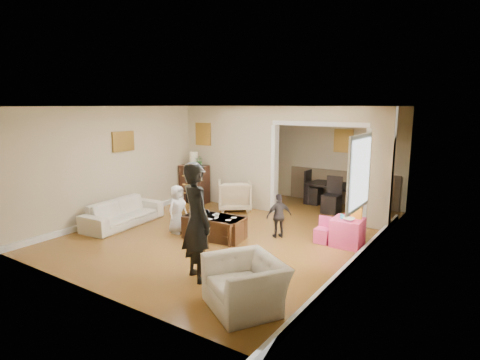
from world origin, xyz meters
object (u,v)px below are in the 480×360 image
Objects in this scene: adult_person at (197,222)px; sofa at (123,213)px; child_kneel_b at (197,208)px; child_toddler at (279,216)px; coffee_cup at (217,216)px; dining_table at (340,196)px; armchair_front at (245,284)px; cyan_cup at (342,217)px; play_table at (347,232)px; armchair_back at (235,195)px; child_kneel_a at (177,209)px; table_lamp at (194,158)px; coffee_table at (215,227)px; dresser at (194,184)px.

sofa is at bearing 4.31° from adult_person.
child_kneel_b is 1.01× the size of child_toddler.
dining_table is (1.15, 3.79, -0.19)m from coffee_cup.
armchair_front reaches higher than dining_table.
coffee_cup is 2.40m from cyan_cup.
cyan_cup is (4.48, 1.42, 0.29)m from sofa.
play_table is at bearing 26.12° from coffee_cup.
child_kneel_a is (0.05, -2.16, 0.12)m from armchair_back.
sofa is 1.43m from child_kneel_a.
armchair_back reaches higher than armchair_front.
play_table is 0.32m from cyan_cup.
child_kneel_b reaches higher than cyan_cup.
cyan_cup is 0.04× the size of adult_person.
child_toddler is at bearing 40.10° from coffee_cup.
cyan_cup is 0.09× the size of child_toddler.
adult_person is (1.83, -3.66, 0.53)m from armchair_back.
adult_person is at bearing -169.28° from child_kneel_b.
armchair_front is 2.79× the size of table_lamp.
coffee_cup is 0.09× the size of child_kneel_a.
table_lamp is 0.30× the size of coffee_table.
cyan_cup is 2.98m from adult_person.
coffee_cup is at bearing -37.03° from adult_person.
sofa is 1.04× the size of adult_person.
dresser is at bearing -70.83° from child_toddler.
adult_person reaches higher than sofa.
sofa is 2.27m from coffee_table.
child_kneel_a is at bearing 132.29° from child_kneel_b.
armchair_back is at bearing 163.56° from play_table.
dresser is 0.57× the size of adult_person.
adult_person is (0.93, -1.64, 0.68)m from coffee_table.
sofa is 1.70m from child_kneel_b.
child_kneel_a is at bearing 54.26° from armchair_back.
coffee_table is (-2.02, 1.99, -0.10)m from armchair_front.
table_lamp reaches higher than coffee_table.
child_toddler is (1.90, 0.90, -0.06)m from child_kneel_a.
armchair_front is at bearing -43.35° from table_lamp.
armchair_back is at bearing -130.85° from dining_table.
cyan_cup is at bearing -68.87° from child_kneel_a.
table_lamp is at bearing -38.87° from armchair_back.
adult_person reaches higher than play_table.
child_kneel_b is (0.15, 0.45, -0.05)m from child_kneel_a.
child_kneel_b reaches higher than sofa.
sofa is 2.65m from table_lamp.
adult_person is at bearing 79.51° from armchair_back.
adult_person is at bearing -60.49° from coffee_table.
child_kneel_a reaches higher than child_toddler.
armchair_back is 1.73m from child_kneel_b.
child_kneel_b is (-0.80, 0.35, -0.04)m from coffee_cup.
sofa is 2.78m from armchair_back.
cyan_cup is 0.09× the size of child_kneel_b.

